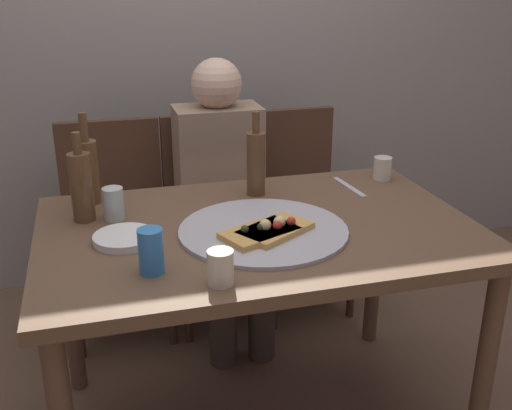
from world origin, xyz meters
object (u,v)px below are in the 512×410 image
dining_table (258,251)px  water_bottle (81,186)px  pizza_slice_extra (276,229)px  tumbler_near (221,267)px  wine_glass (113,204)px  guest_in_sweater (223,188)px  pizza_tray (265,230)px  beer_bottle (88,170)px  wine_bottle (256,162)px  chair_right (294,196)px  plate_stack (125,238)px  pizza_slice_last (261,232)px  chair_left (115,214)px  chair_middle (217,204)px  tumbler_far (382,168)px  table_knife (349,187)px  soda_can (151,251)px

dining_table → water_bottle: (-0.52, 0.19, 0.20)m
pizza_slice_extra → tumbler_near: 0.33m
wine_glass → guest_in_sweater: size_ratio=0.09×
pizza_tray → beer_bottle: size_ratio=1.65×
wine_bottle → chair_right: 0.75m
chair_right → guest_in_sweater: (-0.37, -0.15, 0.13)m
plate_stack → pizza_slice_last: bearing=-13.5°
tumbler_near → wine_glass: wine_glass is taller
beer_bottle → chair_left: size_ratio=0.34×
wine_glass → chair_left: (0.02, 0.66, -0.30)m
plate_stack → chair_middle: bearing=62.1°
pizza_slice_last → wine_glass: wine_glass is taller
tumbler_far → chair_left: size_ratio=0.10×
wine_glass → chair_left: size_ratio=0.11×
tumbler_near → chair_right: bearing=62.8°
pizza_tray → tumbler_far: 0.67m
tumbler_far → table_knife: tumbler_far is taller
plate_stack → chair_middle: size_ratio=0.20×
wine_bottle → chair_middle: 0.67m
tumbler_far → guest_in_sweater: (-0.53, 0.38, -0.16)m
dining_table → tumbler_far: 0.66m
pizza_tray → chair_middle: bearing=87.7°
pizza_tray → wine_glass: bearing=152.1°
pizza_slice_extra → guest_in_sweater: size_ratio=0.22×
pizza_tray → chair_middle: (0.04, 0.89, -0.25)m
tumbler_far → water_bottle: bearing=-174.1°
water_bottle → soda_can: size_ratio=2.33×
wine_glass → guest_in_sweater: bearing=47.6°
pizza_slice_extra → guest_in_sweater: bearing=89.0°
dining_table → chair_right: size_ratio=1.49×
beer_bottle → dining_table: bearing=-34.7°
water_bottle → guest_in_sweater: 0.78m
pizza_tray → tumbler_far: bearing=32.3°
table_knife → chair_middle: bearing=-152.8°
wine_bottle → tumbler_far: size_ratio=3.45×
wine_bottle → water_bottle: (-0.59, -0.08, -0.00)m
tumbler_near → chair_right: chair_right is taller
tumbler_near → soda_can: size_ratio=0.75×
dining_table → pizza_slice_last: size_ratio=5.28×
beer_bottle → wine_glass: 0.19m
plate_stack → guest_in_sweater: (0.45, 0.70, -0.13)m
beer_bottle → wine_glass: bearing=-68.1°
dining_table → pizza_slice_last: 0.16m
guest_in_sweater → beer_bottle: bearing=32.5°
tumbler_near → table_knife: bearing=43.7°
pizza_slice_last → chair_right: (0.43, 0.94, -0.27)m
wine_bottle → tumbler_near: (-0.26, -0.61, -0.07)m
chair_right → beer_bottle: bearing=28.6°
table_knife → plate_stack: bearing=-77.6°
tumbler_near → table_knife: tumbler_near is taller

